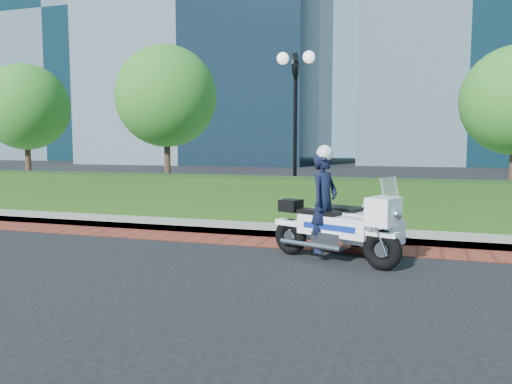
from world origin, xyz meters
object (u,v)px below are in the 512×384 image
(lamppost, at_px, (295,105))
(police_motorcycle, at_px, (339,219))
(tree_b, at_px, (166,97))
(tree_a, at_px, (26,107))

(lamppost, height_order, police_motorcycle, lamppost)
(tree_b, bearing_deg, lamppost, -16.11)
(tree_a, xyz_separation_m, tree_b, (5.50, 0.00, 0.21))
(tree_a, height_order, tree_b, tree_b)
(lamppost, relative_size, tree_a, 0.92)
(lamppost, xyz_separation_m, police_motorcycle, (1.87, -4.57, -2.30))
(tree_b, xyz_separation_m, police_motorcycle, (6.37, -5.87, -2.77))
(tree_a, bearing_deg, lamppost, -7.41)
(police_motorcycle, bearing_deg, tree_a, 175.66)
(lamppost, bearing_deg, police_motorcycle, -67.75)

